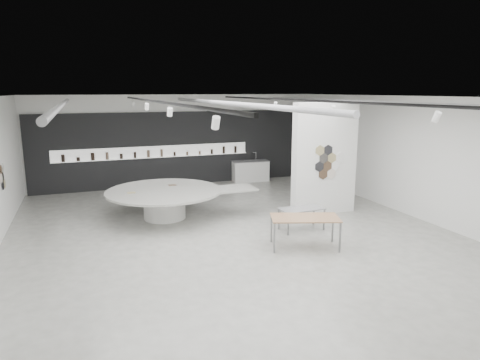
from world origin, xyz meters
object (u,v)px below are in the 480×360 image
object	(u,v)px
display_island	(167,200)
sample_table_wood	(305,219)
kitchen_counter	(251,171)
sample_table_stone	(302,210)
partition_column	(325,159)

from	to	relation	value
display_island	sample_table_wood	xyz separation A→B (m)	(2.82, -3.80, 0.15)
sample_table_wood	kitchen_counter	xyz separation A→B (m)	(1.74, 8.11, -0.29)
sample_table_wood	sample_table_stone	bearing A→B (deg)	64.78
kitchen_counter	display_island	bearing A→B (deg)	-132.45
sample_table_stone	kitchen_counter	distance (m)	6.92
display_island	sample_table_stone	distance (m)	4.25
kitchen_counter	sample_table_wood	bearing A→B (deg)	-97.98
partition_column	sample_table_wood	world-z (taller)	partition_column
sample_table_wood	sample_table_stone	distance (m)	1.43
display_island	kitchen_counter	bearing A→B (deg)	41.75
partition_column	sample_table_wood	bearing A→B (deg)	-129.06
partition_column	kitchen_counter	bearing A→B (deg)	93.77
partition_column	display_island	world-z (taller)	partition_column
display_island	kitchen_counter	size ratio (longest dim) A/B	2.83
sample_table_stone	partition_column	bearing A→B (deg)	41.07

